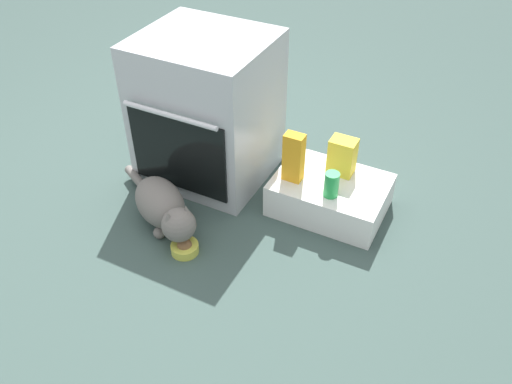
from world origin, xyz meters
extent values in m
plane|color=#384C47|center=(0.00, 0.00, 0.00)|extent=(8.00, 8.00, 0.00)
cube|color=#B7BABF|center=(0.01, 0.40, 0.36)|extent=(0.60, 0.54, 0.73)
cube|color=black|center=(0.01, 0.12, 0.27)|extent=(0.51, 0.01, 0.40)
cylinder|color=silver|center=(0.01, 0.09, 0.49)|extent=(0.48, 0.02, 0.02)
cube|color=white|center=(0.68, 0.38, 0.08)|extent=(0.52, 0.38, 0.17)
cylinder|color=#D1D14C|center=(0.22, -0.18, 0.02)|extent=(0.12, 0.12, 0.04)
sphere|color=brown|center=(0.22, -0.18, 0.04)|extent=(0.07, 0.07, 0.07)
ellipsoid|color=slate|center=(0.02, -0.06, 0.12)|extent=(0.37, 0.33, 0.20)
sphere|color=slate|center=(0.19, -0.16, 0.13)|extent=(0.15, 0.15, 0.15)
cone|color=slate|center=(0.21, -0.12, 0.19)|extent=(0.05, 0.05, 0.07)
cone|color=slate|center=(0.17, -0.19, 0.19)|extent=(0.05, 0.05, 0.07)
cylinder|color=slate|center=(-0.21, 0.08, 0.06)|extent=(0.26, 0.18, 0.07)
sphere|color=slate|center=(0.13, -0.06, 0.03)|extent=(0.06, 0.06, 0.06)
sphere|color=slate|center=(0.07, -0.15, 0.03)|extent=(0.06, 0.06, 0.06)
cube|color=yellow|center=(0.69, 0.47, 0.26)|extent=(0.12, 0.09, 0.18)
cylinder|color=green|center=(0.71, 0.28, 0.23)|extent=(0.07, 0.07, 0.12)
cube|color=orange|center=(0.51, 0.32, 0.29)|extent=(0.09, 0.06, 0.24)
camera|label=1|loc=(1.24, -1.50, 1.68)|focal=37.25mm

